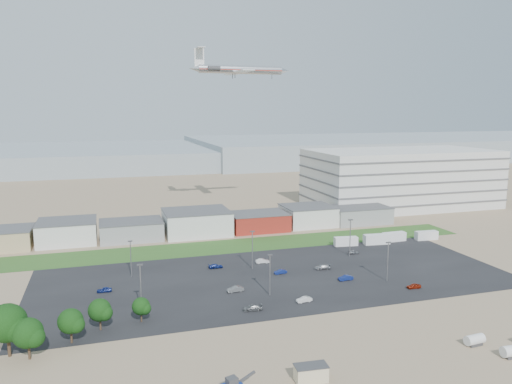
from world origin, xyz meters
name	(u,v)px	position (x,y,z in m)	size (l,w,h in m)	color
ground	(285,309)	(0.00, 0.00, 0.00)	(700.00, 700.00, 0.00)	#8D7459
parking_lot	(276,277)	(5.00, 20.00, 0.01)	(120.00, 50.00, 0.01)	black
grass_strip	(227,246)	(0.00, 52.00, 0.01)	(160.00, 16.00, 0.02)	#2F5921
hills_backdrop	(198,156)	(40.00, 315.00, 4.50)	(700.00, 200.00, 9.00)	gray
building_row	(164,225)	(-17.00, 71.00, 4.00)	(170.00, 20.00, 8.00)	silver
parking_garage	(400,178)	(90.00, 95.00, 12.50)	(80.00, 40.00, 25.00)	silver
portable_shed	(311,373)	(-6.20, -28.49, 1.33)	(5.28, 2.74, 2.66)	beige
storage_tank_nw	(475,339)	(27.05, -26.08, 1.10)	(3.66, 1.83, 2.19)	silver
box_trailer_a	(346,241)	(36.15, 41.87, 1.39)	(7.40, 2.31, 2.78)	silver
box_trailer_b	(377,239)	(46.40, 40.64, 1.57)	(8.35, 2.61, 3.13)	silver
box_trailer_c	(394,237)	(53.72, 42.11, 1.46)	(7.79, 2.43, 2.92)	silver
box_trailer_d	(426,235)	(65.02, 40.71, 1.41)	(7.54, 2.36, 2.83)	silver
tree_far_left	(7,327)	(-53.04, -5.63, 5.36)	(7.15, 7.15, 10.73)	black
tree_left	(28,336)	(-49.59, -7.78, 4.18)	(5.57, 5.57, 8.35)	black
tree_mid	(71,324)	(-43.00, -3.45, 3.69)	(4.93, 4.93, 7.39)	black
tree_right	(100,312)	(-37.92, 0.74, 3.55)	(4.74, 4.74, 7.11)	black
tree_near	(141,308)	(-30.02, 2.23, 2.89)	(3.85, 3.85, 5.77)	black
lightpole_front_l	(141,288)	(-29.61, 7.14, 5.26)	(1.24, 0.52, 10.52)	slate
lightpole_front_m	(270,275)	(-0.52, 8.44, 4.88)	(1.15, 0.48, 9.75)	slate
lightpole_front_r	(388,262)	(30.58, 8.93, 5.02)	(1.18, 0.49, 10.05)	slate
lightpole_back_l	(131,259)	(-30.28, 31.43, 4.72)	(1.11, 0.46, 9.44)	slate
lightpole_back_m	(252,250)	(1.22, 28.21, 5.23)	(1.23, 0.51, 10.45)	slate
lightpole_back_r	(350,238)	(31.85, 31.12, 5.49)	(1.29, 0.54, 10.98)	slate
airliner	(241,70)	(17.31, 97.41, 57.91)	(41.01, 27.96, 12.12)	silver
parked_car_1	(346,278)	(20.97, 12.48, 0.64)	(1.35, 3.86, 1.27)	navy
parked_car_2	(414,286)	(33.95, 2.46, 0.59)	(1.39, 3.46, 1.18)	maroon
parked_car_3	(253,308)	(-6.88, 1.14, 0.61)	(1.71, 4.20, 1.22)	#595B5E
parked_car_4	(235,289)	(-7.61, 12.90, 0.66)	(1.39, 3.98, 1.31)	#595B5E
parked_car_5	(104,290)	(-37.08, 21.82, 0.59)	(1.38, 3.44, 1.17)	navy
parked_car_6	(216,266)	(-8.09, 31.72, 0.57)	(1.59, 3.92, 1.14)	navy
parked_car_7	(280,272)	(7.03, 22.07, 0.56)	(1.18, 3.40, 1.12)	navy
parked_car_8	(354,252)	(34.05, 32.80, 0.56)	(1.32, 3.29, 1.12)	#A5A5AA
parked_car_11	(262,261)	(5.37, 32.18, 0.62)	(1.32, 3.79, 1.25)	silver
parked_car_12	(322,267)	(19.05, 22.21, 0.64)	(1.79, 4.39, 1.27)	#A5A5AA
parked_car_13	(304,300)	(5.44, 2.23, 0.59)	(1.24, 3.57, 1.18)	silver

